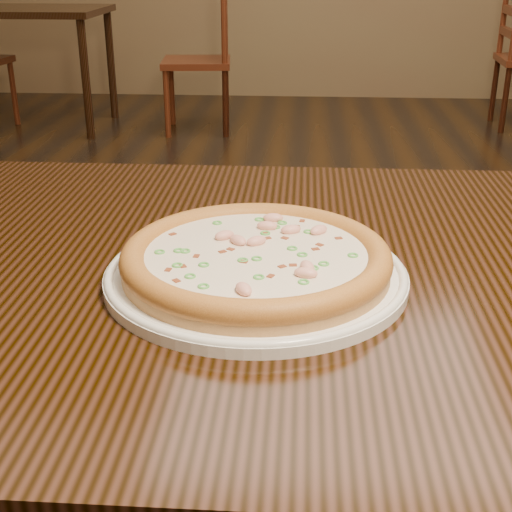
# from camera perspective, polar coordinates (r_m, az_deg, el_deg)

# --- Properties ---
(ground) EXTENTS (9.00, 9.00, 0.00)m
(ground) POSITION_cam_1_polar(r_m,az_deg,el_deg) (1.67, 11.01, -17.76)
(ground) COLOR black
(hero_table) EXTENTS (1.20, 0.80, 0.75)m
(hero_table) POSITION_cam_1_polar(r_m,az_deg,el_deg) (0.88, 8.13, -6.66)
(hero_table) COLOR black
(hero_table) RESTS_ON ground
(plate) EXTENTS (0.33, 0.33, 0.02)m
(plate) POSITION_cam_1_polar(r_m,az_deg,el_deg) (0.78, 0.00, -1.43)
(plate) COLOR white
(plate) RESTS_ON hero_table
(pizza) EXTENTS (0.29, 0.29, 0.03)m
(pizza) POSITION_cam_1_polar(r_m,az_deg,el_deg) (0.77, 0.01, -0.19)
(pizza) COLOR tan
(pizza) RESTS_ON plate
(bg_table_left) EXTENTS (1.00, 0.70, 0.75)m
(bg_table_left) POSITION_cam_1_polar(r_m,az_deg,el_deg) (4.93, -18.02, 17.27)
(bg_table_left) COLOR black
(bg_table_left) RESTS_ON ground
(chair_b) EXTENTS (0.46, 0.46, 0.95)m
(chair_b) POSITION_cam_1_polar(r_m,az_deg,el_deg) (4.64, -4.08, 15.30)
(chair_b) COLOR #582413
(chair_b) RESTS_ON ground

